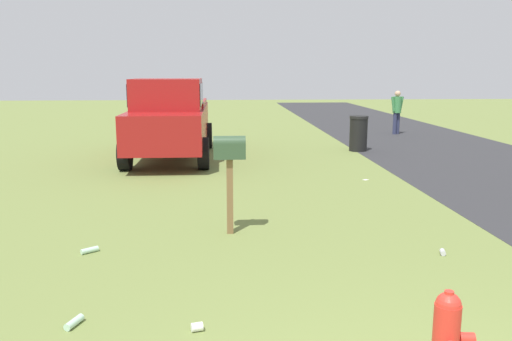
{
  "coord_description": "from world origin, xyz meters",
  "views": [
    {
      "loc": [
        -2.22,
        1.45,
        2.28
      ],
      "look_at": [
        4.77,
        1.04,
        0.95
      ],
      "focal_mm": 36.83,
      "sensor_mm": 36.0,
      "label": 1
    }
  ],
  "objects_px": {
    "pedestrian": "(397,109)",
    "mailbox": "(230,157)",
    "fire_hydrant": "(446,341)",
    "pickup_truck": "(170,117)",
    "trash_bin": "(358,133)"
  },
  "relations": [
    {
      "from": "pedestrian",
      "to": "mailbox",
      "type": "bearing_deg",
      "value": -54.7
    },
    {
      "from": "pickup_truck",
      "to": "pedestrian",
      "type": "relative_size",
      "value": 3.32
    },
    {
      "from": "fire_hydrant",
      "to": "mailbox",
      "type": "distance_m",
      "value": 4.17
    },
    {
      "from": "pickup_truck",
      "to": "mailbox",
      "type": "bearing_deg",
      "value": 12.57
    },
    {
      "from": "mailbox",
      "to": "pickup_truck",
      "type": "height_order",
      "value": "pickup_truck"
    },
    {
      "from": "fire_hydrant",
      "to": "pedestrian",
      "type": "xyz_separation_m",
      "value": [
        15.38,
        -4.68,
        0.55
      ]
    },
    {
      "from": "fire_hydrant",
      "to": "pedestrian",
      "type": "height_order",
      "value": "pedestrian"
    },
    {
      "from": "fire_hydrant",
      "to": "mailbox",
      "type": "bearing_deg",
      "value": 118.36
    },
    {
      "from": "fire_hydrant",
      "to": "pedestrian",
      "type": "bearing_deg",
      "value": 79.69
    },
    {
      "from": "mailbox",
      "to": "pedestrian",
      "type": "height_order",
      "value": "pedestrian"
    },
    {
      "from": "fire_hydrant",
      "to": "mailbox",
      "type": "height_order",
      "value": "mailbox"
    },
    {
      "from": "pickup_truck",
      "to": "pedestrian",
      "type": "distance_m",
      "value": 9.19
    },
    {
      "from": "fire_hydrant",
      "to": "pedestrian",
      "type": "distance_m",
      "value": 16.08
    },
    {
      "from": "mailbox",
      "to": "fire_hydrant",
      "type": "bearing_deg",
      "value": -159.03
    },
    {
      "from": "fire_hydrant",
      "to": "trash_bin",
      "type": "xyz_separation_m",
      "value": [
        11.43,
        -2.26,
        0.15
      ]
    }
  ]
}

